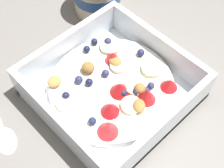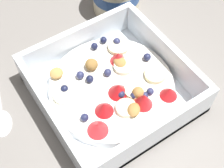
{
  "view_description": "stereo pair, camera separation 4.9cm",
  "coord_description": "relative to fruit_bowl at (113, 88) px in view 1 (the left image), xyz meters",
  "views": [
    {
      "loc": [
        -0.19,
        -0.19,
        0.43
      ],
      "look_at": [
        0.0,
        0.01,
        0.03
      ],
      "focal_mm": 50.35,
      "sensor_mm": 36.0,
      "label": 1
    },
    {
      "loc": [
        -0.15,
        -0.22,
        0.43
      ],
      "look_at": [
        0.0,
        0.01,
        0.03
      ],
      "focal_mm": 50.35,
      "sensor_mm": 36.0,
      "label": 2
    }
  ],
  "objects": [
    {
      "name": "spoon",
      "position": [
        -0.16,
        0.08,
        -0.02
      ],
      "size": [
        0.07,
        0.17,
        0.01
      ],
      "color": "silver",
      "rests_on": "ground"
    },
    {
      "name": "ground_plane",
      "position": [
        -0.0,
        -0.01,
        -0.02
      ],
      "size": [
        2.4,
        2.4,
        0.0
      ],
      "primitive_type": "plane",
      "color": "gray"
    },
    {
      "name": "fruit_bowl",
      "position": [
        0.0,
        0.0,
        0.0
      ],
      "size": [
        0.22,
        0.22,
        0.06
      ],
      "color": "white",
      "rests_on": "ground"
    }
  ]
}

